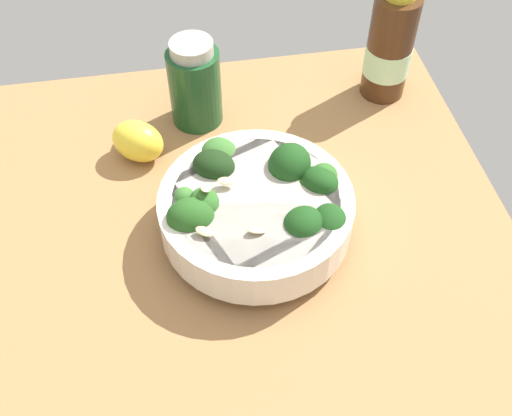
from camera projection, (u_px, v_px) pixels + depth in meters
ground_plane at (225, 257)px, 64.96cm from camera, size 62.26×62.26×3.75cm
bowl_of_broccoli at (257, 207)px, 62.02cm from camera, size 19.82×20.05×9.01cm
lemon_wedge at (138, 141)px, 70.12cm from camera, size 7.63×7.09×4.98cm
bottle_tall at (390, 47)px, 74.53cm from camera, size 5.72×5.72×15.88cm
bottle_short at (195, 84)px, 72.34cm from camera, size 6.26×6.26×11.09cm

